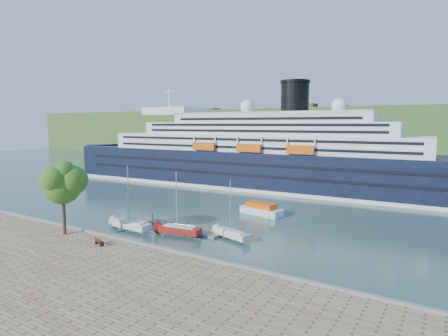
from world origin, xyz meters
TOP-DOWN VIEW (x-y plane):
  - ground at (0.00, 0.00)m, footprint 400.00×400.00m
  - far_hillside at (0.00, 145.00)m, footprint 400.00×50.00m
  - quay_coping at (0.00, -0.20)m, footprint 220.00×0.50m
  - cruise_ship at (-7.36, 54.04)m, footprint 124.90×24.02m
  - park_bench at (1.59, -3.45)m, footprint 1.89×1.14m
  - promenade_tree at (-6.79, -2.76)m, footprint 7.04×7.04m
  - floating_pontoon at (2.70, 11.22)m, footprint 17.90×4.08m
  - sailboat_white_near at (-2.18, 5.94)m, footprint 7.79×2.43m
  - sailboat_red at (6.01, 7.99)m, footprint 7.55×3.06m
  - sailboat_white_far at (13.73, 10.69)m, footprint 6.76×3.48m
  - tender_launch at (10.50, 26.75)m, footprint 8.77×4.33m

SIDE VIEW (x-z plane):
  - ground at x=0.00m, z-range 0.00..0.00m
  - floating_pontoon at x=2.70m, z-range 0.00..0.39m
  - quay_coping at x=0.00m, z-range 1.00..1.30m
  - tender_launch at x=10.50m, z-range 0.00..2.32m
  - park_bench at x=1.59m, z-range 1.00..2.13m
  - sailboat_white_far at x=13.73m, z-range 0.00..8.42m
  - sailboat_red at x=6.01m, z-range 0.00..9.47m
  - sailboat_white_near at x=-2.18m, z-range 0.00..9.97m
  - promenade_tree at x=-6.79m, z-range 1.00..12.65m
  - far_hillside at x=0.00m, z-range 0.00..24.00m
  - cruise_ship at x=-7.36m, z-range 0.00..27.89m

